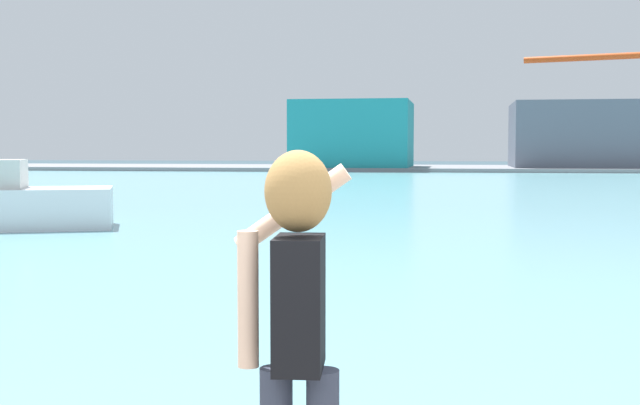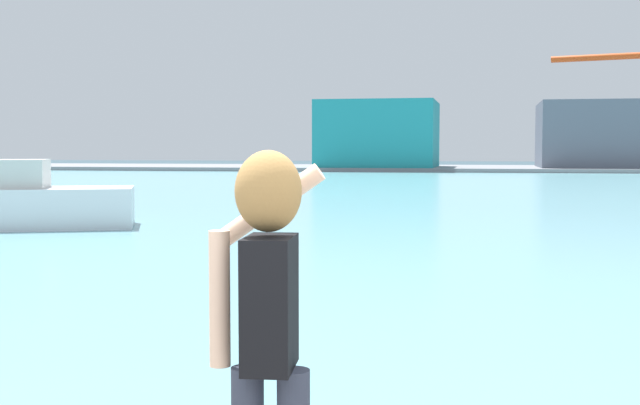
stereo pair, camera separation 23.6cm
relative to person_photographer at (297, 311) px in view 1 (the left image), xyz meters
The scene contains 8 objects.
ground_plane 49.22m from the person_photographer, 89.76° to the left, with size 220.00×220.00×0.00m, color #334751.
harbor_water 51.22m from the person_photographer, 89.77° to the left, with size 140.00×100.00×0.02m, color #6BA8B2.
far_shore_dock 91.21m from the person_photographer, 89.87° to the left, with size 140.00×20.00×0.42m, color gray.
person_photographer is the anchor object (origin of this frame).
boat_moored 23.23m from the person_photographer, 122.53° to the left, with size 6.17×4.48×2.06m.
warehouse_left 88.34m from the person_photographer, 96.98° to the left, with size 12.48×11.89×7.11m, color teal.
warehouse_right 91.92m from the person_photographer, 80.55° to the left, with size 17.45×13.15×6.95m, color slate.
port_crane 91.89m from the person_photographer, 78.21° to the left, with size 13.90×4.55×12.60m.
Camera 1 is at (0.46, -2.59, 2.40)m, focal length 46.93 mm.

